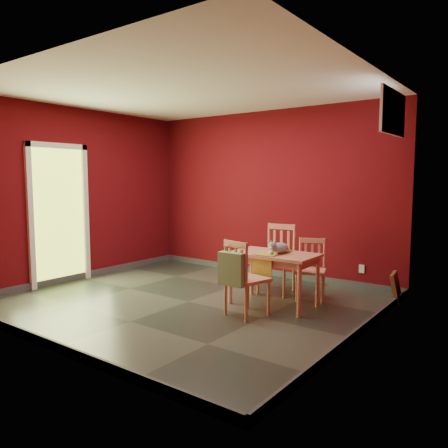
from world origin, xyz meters
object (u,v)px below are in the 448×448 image
Objects in this scene: dining_table at (274,259)px; chair_far_right at (311,268)px; cat at (279,246)px; tote_bag at (232,269)px; chair_near at (244,277)px; chair_far_left at (278,258)px; picture_frame at (396,287)px.

chair_far_right is at bearing 65.99° from dining_table.
cat is at bearing -107.87° from chair_far_right.
tote_bag is at bearing -103.87° from chair_far_right.
chair_near is (-0.05, -0.58, -0.13)m from dining_table.
dining_table is 0.80m from tote_bag.
chair_far_left is 1.60m from picture_frame.
chair_near is (-0.30, -1.15, 0.05)m from chair_far_right.
chair_far_left is 1.07× the size of chair_near.
dining_table is 1.67m from picture_frame.
dining_table reaches higher than picture_frame.
chair_far_left is at bearing 119.84° from cat.
chair_far_right is at bearing 76.13° from tote_bag.
chair_far_right is 2.12× the size of cat.
chair_far_left is 2.15× the size of tote_bag.
chair_far_left is 0.74m from cat.
chair_near reaches higher than dining_table.
chair_far_left is at bearing 115.19° from dining_table.
cat reaches higher than tote_bag.
chair_far_right is 0.68m from cat.
picture_frame is at bearing 27.74° from chair_far_right.
chair_near is at bearing -104.84° from chair_far_right.
picture_frame is (1.30, 1.87, -0.40)m from tote_bag.
chair_far_right is (0.53, -0.04, -0.08)m from chair_far_left.
dining_table is 0.67m from chair_far_left.
chair_far_right is 1.80× the size of tote_bag.
tote_bag reaches higher than dining_table.
chair_far_left is 1.21m from chair_near.
dining_table is 2.72× the size of picture_frame.
dining_table is at bearing -114.01° from chair_far_right.
tote_bag is 0.84m from cat.
chair_far_left is 1.42m from tote_bag.
dining_table is 1.35× the size of chair_far_right.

